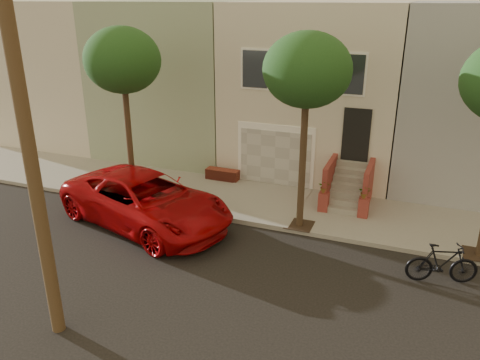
% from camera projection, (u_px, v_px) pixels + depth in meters
% --- Properties ---
extents(ground, '(90.00, 90.00, 0.00)m').
position_uv_depth(ground, '(228.00, 283.00, 13.02)').
color(ground, black).
rests_on(ground, ground).
extents(sidewalk, '(40.00, 3.70, 0.15)m').
position_uv_depth(sidewalk, '(283.00, 206.00, 17.65)').
color(sidewalk, gray).
rests_on(sidewalk, ground).
extents(house_row, '(33.10, 11.70, 7.00)m').
position_uv_depth(house_row, '(322.00, 84.00, 21.43)').
color(house_row, beige).
rests_on(house_row, sidewalk).
extents(tree_left, '(2.70, 2.57, 6.30)m').
position_uv_depth(tree_left, '(122.00, 61.00, 16.36)').
color(tree_left, '#2D2116').
rests_on(tree_left, sidewalk).
extents(tree_mid, '(2.70, 2.57, 6.30)m').
position_uv_depth(tree_mid, '(307.00, 71.00, 14.18)').
color(tree_mid, '#2D2116').
rests_on(tree_mid, sidewalk).
extents(pickup_truck, '(6.97, 4.67, 1.78)m').
position_uv_depth(pickup_truck, '(146.00, 200.00, 16.10)').
color(pickup_truck, '#A4060A').
rests_on(pickup_truck, ground).
extents(motorcycle, '(2.01, 1.07, 1.16)m').
position_uv_depth(motorcycle, '(442.00, 263.00, 12.90)').
color(motorcycle, black).
rests_on(motorcycle, ground).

